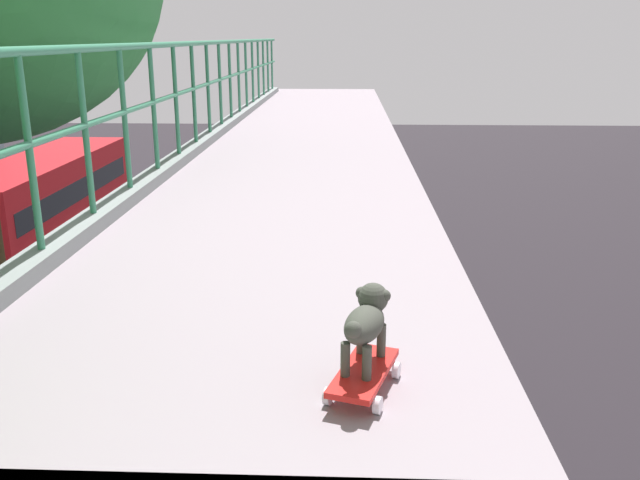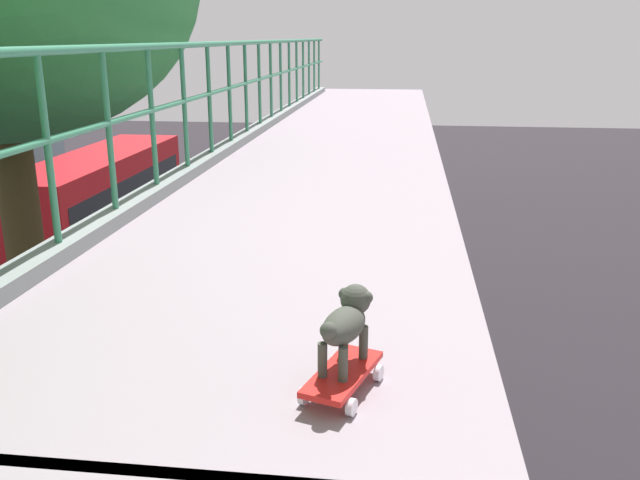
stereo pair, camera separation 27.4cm
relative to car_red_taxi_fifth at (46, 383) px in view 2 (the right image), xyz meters
name	(u,v)px [view 2 (the right image)]	position (x,y,z in m)	size (l,w,h in m)	color
car_red_taxi_fifth	(46,383)	(0.00, 0.00, 0.00)	(1.96, 4.34, 1.51)	red
city_bus	(100,199)	(-3.46, 10.51, 1.36)	(2.70, 10.20, 3.57)	#B0151B
toy_skateboard	(343,375)	(7.01, -9.46, 5.67)	(0.31, 0.47, 0.09)	red
small_dog	(347,320)	(7.01, -9.40, 5.87)	(0.21, 0.36, 0.29)	#44473E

